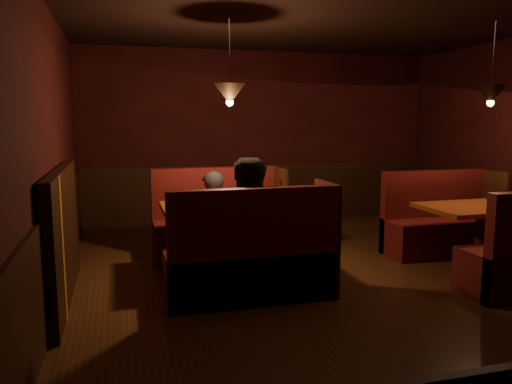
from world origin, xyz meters
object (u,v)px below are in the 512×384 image
object	(u,v)px
main_table	(232,221)
main_bench_far	(219,228)
second_table	(482,223)
main_bench_near	(253,264)
second_bench_far	(440,227)
diner_b	(254,209)
diner_a	(213,202)

from	to	relation	value
main_table	main_bench_far	world-z (taller)	main_bench_far
second_table	main_bench_near	bearing A→B (deg)	-175.57
second_table	second_bench_far	bearing A→B (deg)	87.80
diner_b	diner_a	bearing A→B (deg)	78.78
main_bench_far	second_bench_far	distance (m)	2.95
main_table	diner_a	xyz separation A→B (m)	(-0.11, 0.62, 0.12)
diner_a	diner_b	world-z (taller)	diner_b
diner_a	diner_b	size ratio (longest dim) A/B	0.86
main_table	main_bench_near	xyz separation A→B (m)	(0.02, -0.87, -0.27)
main_bench_near	second_bench_far	distance (m)	3.05
diner_b	main_table	bearing A→B (deg)	78.02
main_bench_far	second_table	xyz separation A→B (m)	(2.83, -1.51, 0.22)
second_bench_far	main_bench_near	bearing A→B (deg)	-159.91
main_table	main_bench_near	distance (m)	0.91
main_bench_far	diner_b	xyz separation A→B (m)	(0.07, -1.49, 0.51)
diner_b	second_bench_far	bearing A→B (deg)	-4.32
main_bench_near	diner_b	xyz separation A→B (m)	(0.07, 0.24, 0.51)
main_bench_far	second_bench_far	size ratio (longest dim) A/B	1.09
second_table	second_bench_far	world-z (taller)	second_bench_far
main_bench_near	second_table	distance (m)	2.85
main_table	diner_a	size ratio (longest dim) A/B	1.02
main_bench_far	diner_b	bearing A→B (deg)	-87.14
diner_a	second_bench_far	bearing A→B (deg)	-175.85
main_bench_far	main_bench_near	size ratio (longest dim) A/B	1.00
main_bench_near	diner_b	world-z (taller)	diner_b
second_table	diner_b	bearing A→B (deg)	179.50
main_bench_near	diner_a	xyz separation A→B (m)	(-0.13, 1.48, 0.38)
main_table	second_bench_far	size ratio (longest dim) A/B	1.00
second_table	main_bench_far	bearing A→B (deg)	151.91
diner_b	main_bench_far	bearing A→B (deg)	72.46
second_table	diner_a	bearing A→B (deg)	156.91
main_table	second_table	world-z (taller)	main_table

